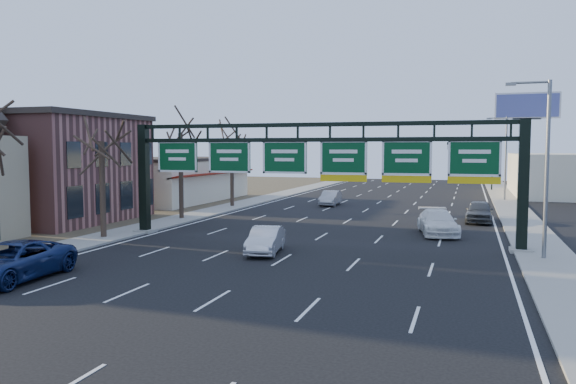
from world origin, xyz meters
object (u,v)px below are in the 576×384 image
(sign_gantry, at_px, (316,165))
(car_blue_suv, at_px, (12,262))
(car_white_wagon, at_px, (438,222))
(car_silver_sedan, at_px, (266,240))

(sign_gantry, height_order, car_blue_suv, sign_gantry)
(car_blue_suv, relative_size, car_white_wagon, 1.07)
(sign_gantry, distance_m, car_blue_suv, 17.26)
(sign_gantry, relative_size, car_blue_suv, 4.16)
(car_blue_suv, distance_m, car_silver_sedan, 12.31)
(sign_gantry, bearing_deg, car_silver_sedan, -109.59)
(sign_gantry, distance_m, car_silver_sedan, 6.17)
(sign_gantry, bearing_deg, car_white_wagon, 37.13)
(car_blue_suv, xyz_separation_m, car_silver_sedan, (8.09, 9.28, -0.12))
(car_blue_suv, relative_size, car_silver_sedan, 1.39)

